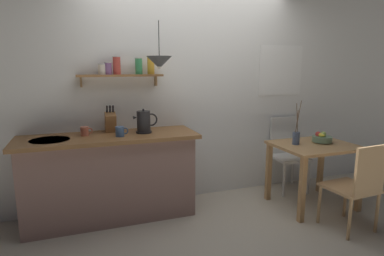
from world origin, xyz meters
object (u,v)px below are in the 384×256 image
electric_kettle (144,122)px  dining_chair_far (286,150)px  twig_vase (296,137)px  coffee_mug_by_sink (85,131)px  dining_table (314,155)px  coffee_mug_spare (120,131)px  fruit_bowl (322,138)px  knife_block (110,122)px  dining_chair_near (357,184)px  pendant_lamp (159,62)px

electric_kettle → dining_chair_far: bearing=3.5°
twig_vase → coffee_mug_by_sink: 2.33m
dining_table → coffee_mug_spare: 2.21m
coffee_mug_by_sink → coffee_mug_spare: size_ratio=0.93×
electric_kettle → coffee_mug_spare: 0.29m
fruit_bowl → twig_vase: size_ratio=0.45×
dining_table → fruit_bowl: fruit_bowl is taller
fruit_bowl → twig_vase: twig_vase is taller
dining_chair_far → fruit_bowl: (0.09, -0.53, 0.27)m
twig_vase → coffee_mug_by_sink: (-2.28, 0.44, 0.14)m
knife_block → coffee_mug_spare: (0.07, -0.26, -0.06)m
dining_chair_near → electric_kettle: bearing=149.3°
dining_chair_far → coffee_mug_spare: 2.25m
knife_block → pendant_lamp: pendant_lamp is taller
dining_chair_near → coffee_mug_by_sink: size_ratio=7.47×
coffee_mug_by_sink → twig_vase: bearing=-11.0°
knife_block → coffee_mug_by_sink: 0.29m
dining_chair_far → twig_vase: twig_vase is taller
dining_table → coffee_mug_by_sink: size_ratio=7.34×
dining_chair_near → electric_kettle: electric_kettle is taller
electric_kettle → pendant_lamp: pendant_lamp is taller
coffee_mug_by_sink → pendant_lamp: size_ratio=0.25×
twig_vase → dining_chair_far: bearing=63.7°
knife_block → coffee_mug_by_sink: size_ratio=2.44×
coffee_mug_by_sink → pendant_lamp: 1.04m
coffee_mug_by_sink → knife_block: bearing=19.6°
dining_chair_near → knife_block: (-2.20, 1.26, 0.54)m
dining_chair_near → fruit_bowl: size_ratio=4.03×
fruit_bowl → dining_chair_far: bearing=100.0°
dining_table → knife_block: bearing=164.7°
coffee_mug_by_sink → dining_chair_far: bearing=1.3°
twig_vase → coffee_mug_spare: twig_vase is taller
knife_block → pendant_lamp: bearing=-25.9°
dining_chair_far → twig_vase: (-0.25, -0.50, 0.30)m
dining_table → pendant_lamp: 2.06m
knife_block → pendant_lamp: 0.84m
fruit_bowl → coffee_mug_by_sink: size_ratio=1.85×
dining_table → fruit_bowl: bearing=16.6°
electric_kettle → coffee_mug_spare: electric_kettle is taller
dining_table → pendant_lamp: size_ratio=1.86×
dining_chair_far → knife_block: size_ratio=3.24×
fruit_bowl → knife_block: 2.43m
knife_block → pendant_lamp: (0.49, -0.24, 0.63)m
knife_block → coffee_mug_spare: knife_block is taller
dining_table → coffee_mug_spare: (-2.16, 0.35, 0.36)m
dining_chair_near → dining_chair_far: dining_chair_far is taller
electric_kettle → pendant_lamp: (0.16, -0.08, 0.63)m
dining_chair_near → dining_chair_far: (0.06, 1.23, 0.03)m
twig_vase → electric_kettle: size_ratio=1.93×
electric_kettle → coffee_mug_spare: bearing=-159.6°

